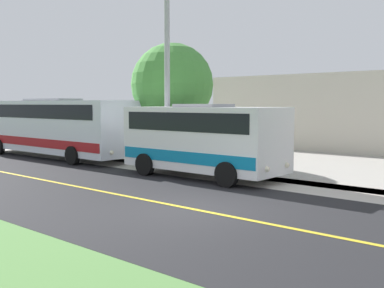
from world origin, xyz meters
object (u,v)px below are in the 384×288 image
Objects in this scene: street_light_pole at (165,68)px; tree_curbside at (172,85)px; transit_bus_rear at (53,125)px; shuttle_bus_front at (203,137)px.

tree_curbside is at bearing -142.53° from street_light_pole.
transit_bus_rear is 8.57m from street_light_pole.
shuttle_bus_front is at bearing 81.74° from street_light_pole.
shuttle_bus_front is 1.14× the size of tree_curbside.
shuttle_bus_front is 0.83× the size of street_light_pole.
transit_bus_rear is at bearing -90.16° from shuttle_bus_front.
street_light_pole is (-0.35, -2.40, 2.84)m from shuttle_bus_front.
transit_bus_rear is 1.44× the size of street_light_pole.
tree_curbside is at bearing 114.63° from transit_bus_rear.
transit_bus_rear is 7.13m from tree_curbside.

